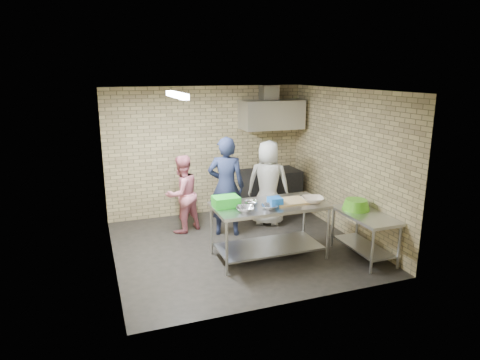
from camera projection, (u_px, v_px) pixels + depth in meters
name	position (u px, v px, depth m)	size (l,w,h in m)	color
floor	(239.00, 246.00, 7.46)	(4.20, 4.20, 0.00)	black
ceiling	(238.00, 90.00, 6.78)	(4.20, 4.20, 0.00)	black
back_wall	(207.00, 151.00, 8.94)	(4.20, 0.06, 2.70)	tan
front_wall	(292.00, 207.00, 5.30)	(4.20, 0.06, 2.70)	tan
left_wall	(108.00, 183.00, 6.43)	(0.06, 4.00, 2.70)	tan
right_wall	(346.00, 163.00, 7.81)	(0.06, 4.00, 2.70)	tan
prep_table	(269.00, 231.00, 6.94)	(1.83, 0.91, 0.91)	#B1B3B9
side_counter	(364.00, 235.00, 6.96)	(0.60, 1.20, 0.75)	silver
stove	(271.00, 190.00, 9.29)	(1.20, 0.70, 0.90)	black
range_hood	(272.00, 115.00, 8.93)	(1.30, 0.60, 0.60)	silver
hood_duct	(269.00, 93.00, 8.95)	(0.35, 0.30, 0.30)	#A5A8AD
wall_shelf	(280.00, 122.00, 9.24)	(0.80, 0.20, 0.04)	#3F2B19
fluorescent_fixture	(177.00, 95.00, 6.47)	(0.10, 1.25, 0.08)	white
green_crate	(226.00, 202.00, 6.69)	(0.41, 0.30, 0.16)	green
blue_tub	(275.00, 202.00, 6.74)	(0.20, 0.20, 0.13)	blue
cutting_board	(290.00, 201.00, 6.92)	(0.56, 0.43, 0.03)	tan
mixing_bowl_a	(245.00, 209.00, 6.47)	(0.29, 0.29, 0.07)	#B9BBC0
mixing_bowl_b	(251.00, 203.00, 6.77)	(0.22, 0.22, 0.07)	silver
mixing_bowl_c	(269.00, 207.00, 6.59)	(0.26, 0.26, 0.06)	#B4B6BB
ceramic_bowl	(313.00, 200.00, 6.91)	(0.35, 0.35, 0.09)	beige
green_basin	(356.00, 205.00, 7.06)	(0.46, 0.46, 0.17)	#59C626
bottle_green	(287.00, 117.00, 9.27)	(0.06, 0.06, 0.15)	green
man_navy	(226.00, 186.00, 7.81)	(0.68, 0.44, 1.86)	#151D36
woman_pink	(182.00, 194.00, 7.99)	(0.72, 0.56, 1.48)	#C96A7B
woman_white	(268.00, 183.00, 8.37)	(0.83, 0.54, 1.69)	white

